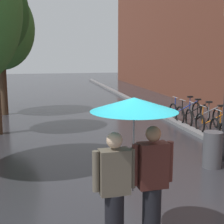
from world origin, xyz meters
name	(u,v)px	position (x,y,z in m)	size (l,w,h in m)	color
kerb_strip	(151,110)	(3.20, 10.00, 0.06)	(0.30, 36.00, 0.12)	slate
street_tree_2	(0,29)	(-3.29, 10.53, 3.64)	(2.84, 2.84, 5.39)	#473323
parked_bicycle_4	(214,122)	(3.83, 5.41, 0.38)	(1.12, 0.76, 0.96)	black
parked_bicycle_5	(203,117)	(3.86, 6.27, 0.38)	(1.16, 0.83, 0.96)	black
parked_bicycle_6	(192,114)	(3.78, 6.93, 0.38)	(1.10, 0.74, 0.96)	black
parked_bicycle_7	(185,111)	(3.83, 7.69, 0.38)	(1.10, 0.74, 0.96)	black
couple_under_umbrella	(134,149)	(-0.62, -0.25, 1.40)	(1.15, 1.15, 2.08)	black
litter_bin	(212,150)	(2.07, 2.42, 0.42)	(0.44, 0.44, 0.85)	#4C4C51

